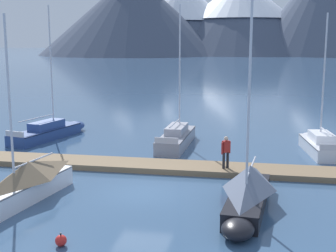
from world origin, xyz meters
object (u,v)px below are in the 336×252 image
(sailboat_second_berth, at_px, (21,184))
(sailboat_far_berth, at_px, (319,144))
(sailboat_mid_dock_port, at_px, (177,136))
(mooring_buoy_inner_mooring, at_px, (61,241))
(sailboat_nearest_berth, at_px, (50,131))
(person_on_dock, at_px, (226,150))
(sailboat_mid_dock_starboard, at_px, (248,189))

(sailboat_second_berth, distance_m, sailboat_far_berth, 18.17)
(sailboat_second_berth, distance_m, sailboat_mid_dock_port, 13.09)
(sailboat_mid_dock_port, distance_m, mooring_buoy_inner_mooring, 16.08)
(sailboat_nearest_berth, distance_m, sailboat_far_berth, 18.26)
(sailboat_second_berth, bearing_deg, person_on_dock, 36.17)
(sailboat_mid_dock_starboard, relative_size, sailboat_far_berth, 1.09)
(sailboat_second_berth, xyz_separation_m, sailboat_far_berth, (13.58, 12.07, -0.29))
(sailboat_mid_dock_port, xyz_separation_m, sailboat_far_berth, (9.01, -0.19, -0.04))
(sailboat_mid_dock_port, height_order, mooring_buoy_inner_mooring, sailboat_mid_dock_port)
(sailboat_mid_dock_port, relative_size, mooring_buoy_inner_mooring, 19.16)
(sailboat_mid_dock_port, xyz_separation_m, mooring_buoy_inner_mooring, (-1.10, -16.04, -0.36))
(sailboat_mid_dock_port, bearing_deg, sailboat_second_berth, -110.44)
(mooring_buoy_inner_mooring, bearing_deg, person_on_dock, 64.05)
(sailboat_mid_dock_starboard, height_order, sailboat_far_berth, sailboat_mid_dock_starboard)
(sailboat_mid_dock_port, height_order, sailboat_far_berth, sailboat_mid_dock_port)
(sailboat_mid_dock_starboard, height_order, person_on_dock, sailboat_mid_dock_starboard)
(sailboat_mid_dock_starboard, bearing_deg, sailboat_nearest_berth, 140.83)
(sailboat_far_berth, bearing_deg, sailboat_mid_dock_starboard, -110.17)
(person_on_dock, relative_size, mooring_buoy_inner_mooring, 3.55)
(sailboat_second_berth, bearing_deg, sailboat_far_berth, 41.64)
(person_on_dock, xyz_separation_m, mooring_buoy_inner_mooring, (-4.77, -9.80, -1.06))
(mooring_buoy_inner_mooring, bearing_deg, sailboat_nearest_berth, 116.34)
(sailboat_mid_dock_starboard, bearing_deg, mooring_buoy_inner_mooring, -141.31)
(sailboat_mid_dock_starboard, relative_size, person_on_dock, 5.43)
(sailboat_mid_dock_starboard, relative_size, mooring_buoy_inner_mooring, 19.26)
(sailboat_nearest_berth, height_order, sailboat_mid_dock_port, sailboat_nearest_berth)
(person_on_dock, bearing_deg, sailboat_second_berth, -143.83)
(sailboat_far_berth, height_order, person_on_dock, sailboat_far_berth)
(sailboat_second_berth, distance_m, person_on_dock, 10.22)
(sailboat_second_berth, xyz_separation_m, sailboat_mid_dock_port, (4.57, 12.27, -0.25))
(sailboat_nearest_berth, bearing_deg, sailboat_far_berth, -1.88)
(sailboat_mid_dock_port, bearing_deg, person_on_dock, -59.54)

